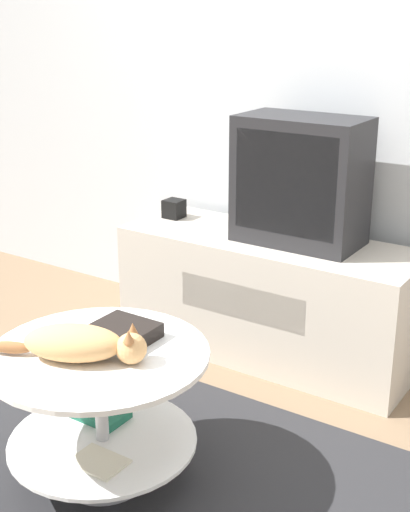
# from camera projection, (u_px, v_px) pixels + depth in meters

# --- Properties ---
(ground_plane) EXTENTS (12.00, 12.00, 0.00)m
(ground_plane) POSITION_uv_depth(u_px,v_px,m) (106.00, 486.00, 2.46)
(ground_plane) COLOR #7F664C
(wall_back) EXTENTS (8.00, 0.05, 2.60)m
(wall_back) POSITION_uv_depth(u_px,v_px,m) (315.00, 68.00, 3.22)
(wall_back) COLOR silver
(wall_back) RESTS_ON ground_plane
(rug) EXTENTS (1.86, 1.50, 0.02)m
(rug) POSITION_uv_depth(u_px,v_px,m) (106.00, 483.00, 2.46)
(rug) COLOR #28282B
(rug) RESTS_ON ground_plane
(tv_stand) EXTENTS (1.38, 0.48, 0.57)m
(tv_stand) POSITION_uv_depth(u_px,v_px,m) (267.00, 297.00, 3.32)
(tv_stand) COLOR beige
(tv_stand) RESTS_ON ground_plane
(tv) EXTENTS (0.55, 0.31, 0.56)m
(tv) POSITION_uv_depth(u_px,v_px,m) (301.00, 181.00, 3.09)
(tv) COLOR #232326
(tv) RESTS_ON tv_stand
(speaker) EXTENTS (0.09, 0.09, 0.09)m
(speaker) POSITION_uv_depth(u_px,v_px,m) (174.00, 209.00, 3.53)
(speaker) COLOR black
(speaker) RESTS_ON tv_stand
(coffee_table) EXTENTS (0.73, 0.73, 0.48)m
(coffee_table) POSITION_uv_depth(u_px,v_px,m) (100.00, 397.00, 2.37)
(coffee_table) COLOR #B2B2B7
(coffee_table) RESTS_ON rug
(dvd_box) EXTENTS (0.21, 0.17, 0.05)m
(dvd_box) POSITION_uv_depth(u_px,v_px,m) (124.00, 332.00, 2.40)
(dvd_box) COLOR black
(dvd_box) RESTS_ON coffee_table
(cat) EXTENTS (0.49, 0.29, 0.12)m
(cat) POSITION_uv_depth(u_px,v_px,m) (80.00, 343.00, 2.24)
(cat) COLOR tan
(cat) RESTS_ON coffee_table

